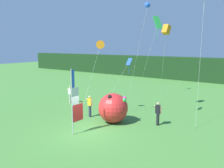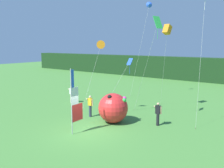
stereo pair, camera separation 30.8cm
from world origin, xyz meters
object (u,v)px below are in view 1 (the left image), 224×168
(banner_flag, at_px, (75,103))
(kite_orange_delta_1, at_px, (100,45))
(inflatable_balloon, at_px, (113,108))
(kite_blue_delta_4, at_px, (147,5))
(kite_blue_diamond_5, at_px, (127,65))
(person_mid_field, at_px, (70,94))
(person_near_banner, at_px, (90,106))
(kite_orange_box_0, at_px, (166,30))
(kite_white_diamond_2, at_px, (204,5))
(kite_green_diamond_3, at_px, (156,27))
(person_far_left, at_px, (158,113))

(banner_flag, bearing_deg, kite_orange_delta_1, 107.75)
(inflatable_balloon, distance_m, kite_orange_delta_1, 5.30)
(kite_blue_delta_4, relative_size, kite_blue_diamond_5, 2.21)
(kite_orange_delta_1, bearing_deg, kite_blue_diamond_5, 42.76)
(inflatable_balloon, bearing_deg, person_mid_field, 161.08)
(banner_flag, height_order, person_mid_field, banner_flag)
(person_near_banner, xyz_separation_m, person_mid_field, (-4.64, 2.34, -0.03))
(kite_orange_box_0, distance_m, kite_orange_delta_1, 5.83)
(kite_white_diamond_2, relative_size, kite_green_diamond_3, 1.23)
(banner_flag, relative_size, inflatable_balloon, 1.93)
(person_mid_field, relative_size, person_far_left, 1.00)
(kite_blue_delta_4, bearing_deg, kite_green_diamond_3, -58.16)
(kite_orange_box_0, height_order, kite_blue_diamond_5, kite_orange_box_0)
(person_near_banner, height_order, person_far_left, person_near_banner)
(banner_flag, height_order, kite_blue_delta_4, kite_blue_delta_4)
(banner_flag, bearing_deg, kite_blue_diamond_5, 88.00)
(kite_green_diamond_3, xyz_separation_m, kite_blue_diamond_5, (-2.79, 0.54, -2.95))
(kite_orange_box_0, relative_size, kite_orange_delta_1, 1.22)
(banner_flag, distance_m, kite_blue_diamond_5, 6.35)
(banner_flag, xyz_separation_m, person_mid_field, (-6.24, 5.61, -1.16))
(person_near_banner, bearing_deg, kite_blue_diamond_5, 56.54)
(kite_blue_diamond_5, bearing_deg, kite_orange_box_0, 49.86)
(person_far_left, relative_size, kite_blue_diamond_5, 0.37)
(kite_orange_box_0, distance_m, kite_blue_delta_4, 6.41)
(person_mid_field, bearing_deg, kite_blue_delta_4, 56.66)
(person_near_banner, distance_m, kite_green_diamond_3, 7.96)
(inflatable_balloon, distance_m, kite_green_diamond_3, 6.73)
(person_near_banner, bearing_deg, person_far_left, 13.89)
(person_near_banner, distance_m, kite_orange_box_0, 9.09)
(banner_flag, relative_size, person_far_left, 2.52)
(person_near_banner, relative_size, kite_white_diamond_2, 0.18)
(person_mid_field, xyz_separation_m, kite_orange_delta_1, (4.81, -1.12, 4.88))
(person_far_left, bearing_deg, inflatable_balloon, -155.36)
(kite_green_diamond_3, bearing_deg, kite_blue_delta_4, 121.84)
(person_mid_field, height_order, kite_blue_delta_4, kite_blue_delta_4)
(person_far_left, height_order, kite_white_diamond_2, kite_white_diamond_2)
(kite_green_diamond_3, bearing_deg, kite_orange_box_0, 100.05)
(kite_white_diamond_2, height_order, kite_blue_delta_4, kite_blue_delta_4)
(kite_orange_box_0, relative_size, kite_blue_delta_4, 0.73)
(person_far_left, bearing_deg, kite_blue_diamond_5, 158.15)
(banner_flag, height_order, kite_white_diamond_2, kite_white_diamond_2)
(kite_orange_delta_1, distance_m, kite_blue_delta_4, 9.28)
(kite_green_diamond_3, distance_m, kite_blue_diamond_5, 4.10)
(banner_flag, xyz_separation_m, kite_orange_box_0, (2.44, 8.66, 4.98))
(kite_green_diamond_3, bearing_deg, person_mid_field, 179.16)
(inflatable_balloon, relative_size, kite_orange_delta_1, 0.36)
(banner_flag, bearing_deg, inflatable_balloon, 76.98)
(person_near_banner, bearing_deg, kite_white_diamond_2, 28.52)
(kite_blue_delta_4, bearing_deg, person_mid_field, -123.34)
(kite_orange_box_0, bearing_deg, inflatable_balloon, -107.30)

